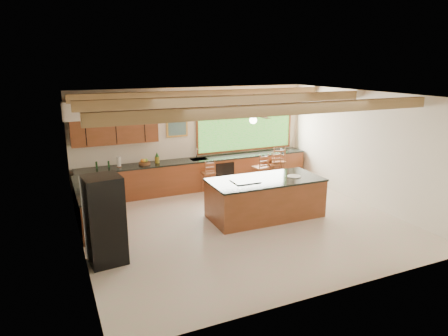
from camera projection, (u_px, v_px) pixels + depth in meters
name	position (u px, v px, depth m)	size (l,w,h in m)	color
ground	(243.00, 223.00, 9.50)	(7.20, 7.20, 0.00)	beige
room_shell	(225.00, 127.00, 9.44)	(7.27, 6.54, 3.02)	silver
counter_run	(177.00, 180.00, 11.28)	(7.12, 3.10, 1.24)	brown
island	(265.00, 198.00, 9.78)	(2.79, 1.34, 0.98)	brown
refrigerator	(105.00, 220.00, 7.43)	(0.73, 0.71, 1.70)	black
bar_stool_a	(209.00, 173.00, 11.50)	(0.36, 0.36, 1.01)	brown
bar_stool_b	(274.00, 165.00, 12.35)	(0.40, 0.40, 1.06)	brown
bar_stool_c	(261.00, 168.00, 11.85)	(0.45, 0.45, 1.11)	brown
bar_stool_d	(279.00, 162.00, 12.39)	(0.55, 0.55, 1.19)	brown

